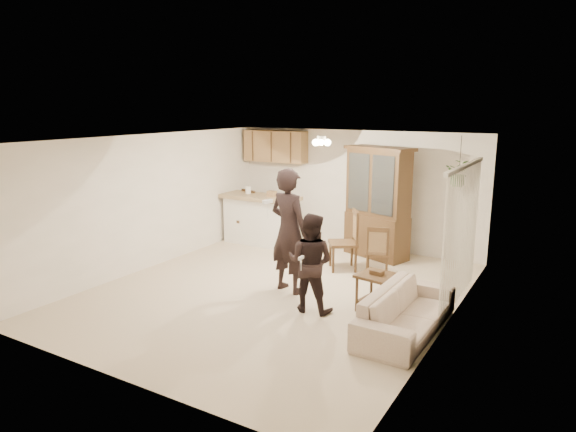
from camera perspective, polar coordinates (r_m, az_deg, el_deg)
The scene contains 23 objects.
floor at distance 8.57m, azimuth -1.36°, elevation -8.35°, with size 6.50×6.50×0.00m, color beige.
ceiling at distance 8.04m, azimuth -1.45°, elevation 8.57°, with size 5.50×6.50×0.02m, color silver.
wall_back at distance 11.06m, azimuth 7.52°, elevation 2.96°, with size 5.50×0.02×2.50m, color white.
wall_front at distance 5.81m, azimuth -18.65°, elevation -6.12°, with size 5.50×0.02×2.50m, color white.
wall_left at distance 9.92m, azimuth -15.04°, elevation 1.57°, with size 0.02×6.50×2.50m, color white.
wall_right at distance 7.19m, azimuth 17.58°, elevation -2.55°, with size 0.02×6.50×2.50m, color white.
breakfast_bar at distance 11.28m, azimuth -3.08°, elevation -0.64°, with size 1.60×0.55×1.00m, color white.
bar_top at distance 11.17m, azimuth -3.11°, elevation 2.11°, with size 1.75×0.70×0.08m, color tan.
upper_cabinets at distance 11.67m, azimuth -1.41°, elevation 7.75°, with size 1.50×0.34×0.70m, color olive.
vertical_blinds at distance 8.09m, azimuth 18.69°, elevation -2.11°, with size 0.06×2.30×2.10m, color white, non-canonical shape.
ceiling_fixture at distance 8.99m, azimuth 3.73°, elevation 8.30°, with size 0.36×0.36×0.20m, color #FFEDBF, non-canonical shape.
hanging_plant at distance 9.48m, azimuth 18.49°, elevation 4.56°, with size 0.43×0.37×0.48m, color #295E25.
plant_cord at distance 9.45m, azimuth 18.62°, elevation 6.52°, with size 0.01×0.01×0.65m, color black.
sofa at distance 7.18m, azimuth 13.04°, elevation -9.75°, with size 1.87×0.73×0.73m, color beige.
adult at distance 8.33m, azimuth 0.12°, elevation -2.46°, with size 0.66×0.43×1.80m, color black.
child at distance 7.61m, azimuth 2.50°, elevation -5.69°, with size 0.66×0.51×1.35m, color black.
china_hutch at distance 10.36m, azimuth 9.93°, elevation 1.39°, with size 1.51×0.97×2.22m.
side_table at distance 7.81m, azimuth 9.76°, elevation -8.31°, with size 0.60×0.60×0.63m.
chair_bar at distance 11.64m, azimuth -5.23°, elevation -1.18°, with size 0.64×0.64×1.14m.
chair_hutch_left at distance 9.63m, azimuth 6.11°, elevation -4.09°, with size 0.69×0.69×1.13m.
chair_hutch_right at distance 9.40m, azimuth 9.88°, elevation -4.97°, with size 0.52×0.52×0.93m.
controller_adult at distance 7.85m, azimuth -2.29°, elevation 1.62°, with size 0.05×0.18×0.05m, color white.
controller_child at distance 7.23m, azimuth 1.47°, elevation -4.68°, with size 0.04×0.13×0.04m, color white.
Camera 1 is at (4.24, -6.81, 3.02)m, focal length 32.00 mm.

